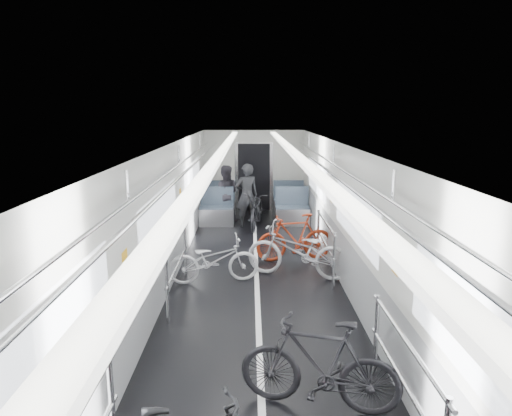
{
  "coord_description": "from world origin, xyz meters",
  "views": [
    {
      "loc": [
        -0.11,
        -6.72,
        2.96
      ],
      "look_at": [
        0.0,
        1.97,
        1.11
      ],
      "focal_mm": 32.0,
      "sensor_mm": 36.0,
      "label": 1
    }
  ],
  "objects": [
    {
      "name": "bike_right_far",
      "position": [
        0.78,
        2.07,
        0.48
      ],
      "size": [
        1.65,
        0.75,
        0.96
      ],
      "primitive_type": "imported",
      "rotation": [
        0.0,
        0.0,
        -1.37
      ],
      "color": "#A02D13",
      "rests_on": "floor"
    },
    {
      "name": "person_seated",
      "position": [
        -0.79,
        5.43,
        0.77
      ],
      "size": [
        0.76,
        0.6,
        1.54
      ],
      "primitive_type": "imported",
      "rotation": [
        0.0,
        0.0,
        3.12
      ],
      "color": "#2B282F",
      "rests_on": "floor"
    },
    {
      "name": "bike_left_far",
      "position": [
        -0.75,
        0.88,
        0.41
      ],
      "size": [
        1.65,
        0.81,
        0.83
      ],
      "primitive_type": "imported",
      "rotation": [
        0.0,
        0.0,
        1.74
      ],
      "color": "silver",
      "rests_on": "floor"
    },
    {
      "name": "bike_right_near",
      "position": [
        0.58,
        -2.61,
        0.49
      ],
      "size": [
        1.68,
        0.86,
        0.97
      ],
      "primitive_type": "imported",
      "rotation": [
        0.0,
        0.0,
        -1.83
      ],
      "color": "black",
      "rests_on": "floor"
    },
    {
      "name": "bike_right_mid",
      "position": [
        0.75,
        1.12,
        0.49
      ],
      "size": [
        1.99,
        1.19,
        0.99
      ],
      "primitive_type": "imported",
      "rotation": [
        0.0,
        0.0,
        -1.87
      ],
      "color": "#A2A1A6",
      "rests_on": "floor"
    },
    {
      "name": "bike_aisle",
      "position": [
        0.07,
        4.8,
        0.47
      ],
      "size": [
        0.87,
        1.86,
        0.94
      ],
      "primitive_type": "imported",
      "rotation": [
        0.0,
        0.0,
        -0.14
      ],
      "color": "black",
      "rests_on": "floor"
    },
    {
      "name": "car_shell",
      "position": [
        0.0,
        1.78,
        1.13
      ],
      "size": [
        3.02,
        14.01,
        2.41
      ],
      "color": "black",
      "rests_on": "ground"
    },
    {
      "name": "person_standing",
      "position": [
        -0.2,
        4.8,
        0.83
      ],
      "size": [
        0.7,
        0.56,
        1.65
      ],
      "primitive_type": "imported",
      "rotation": [
        0.0,
        0.0,
        3.46
      ],
      "color": "black",
      "rests_on": "floor"
    }
  ]
}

